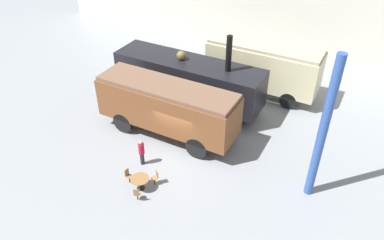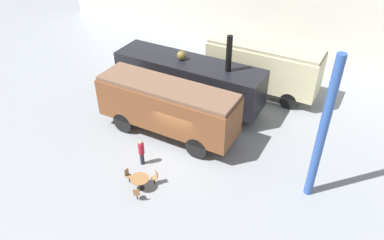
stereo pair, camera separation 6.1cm
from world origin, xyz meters
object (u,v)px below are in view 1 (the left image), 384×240
steam_locomotive (188,78)px  cafe_chair_0 (137,193)px  passenger_coach_vintage (263,65)px  passenger_coach_wooden (167,105)px  cafe_table_near (140,180)px  visitor_person (142,151)px

steam_locomotive → cafe_chair_0: 9.88m
passenger_coach_vintage → passenger_coach_wooden: (-3.38, -7.80, -0.08)m
passenger_coach_vintage → cafe_table_near: (-2.16, -12.64, -1.69)m
steam_locomotive → visitor_person: bearing=-83.3°
steam_locomotive → passenger_coach_vintage: bearing=44.3°
steam_locomotive → cafe_chair_0: (2.20, -9.51, -1.51)m
cafe_table_near → steam_locomotive: bearing=102.0°
steam_locomotive → cafe_table_near: (1.86, -8.71, -1.43)m
steam_locomotive → cafe_table_near: size_ratio=10.61×
cafe_table_near → visitor_person: size_ratio=0.59×
cafe_chair_0 → passenger_coach_vintage: bearing=-31.0°
passenger_coach_vintage → visitor_person: bearing=-106.3°
visitor_person → passenger_coach_wooden: bearing=93.2°
passenger_coach_wooden → visitor_person: bearing=-86.8°
passenger_coach_wooden → cafe_table_near: size_ratio=8.89×
passenger_coach_vintage → cafe_chair_0: 13.67m
cafe_chair_0 → visitor_person: (-1.38, 2.48, 0.40)m
visitor_person → cafe_chair_0: bearing=-60.9°
steam_locomotive → cafe_chair_0: bearing=-77.0°
passenger_coach_vintage → cafe_table_near: 12.93m
cafe_table_near → visitor_person: (-1.04, 1.68, 0.32)m
passenger_coach_vintage → cafe_table_near: bearing=-99.7°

